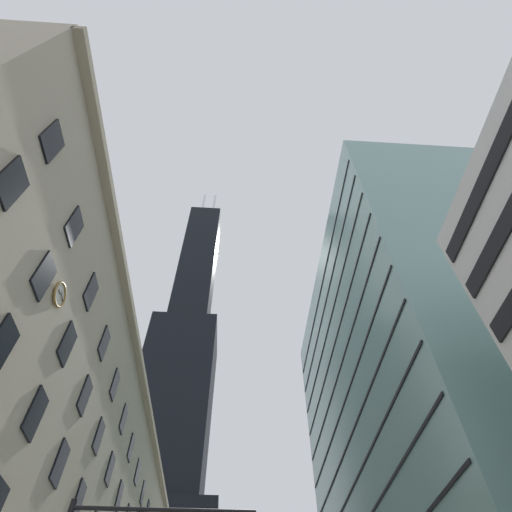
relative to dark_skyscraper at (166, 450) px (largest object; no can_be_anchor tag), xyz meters
The scene contains 2 objects.
dark_skyscraper is the anchor object (origin of this frame).
glass_office_midrise 78.47m from the dark_skyscraper, 58.66° to the right, with size 18.58×43.26×52.86m.
Camera 1 is at (-1.58, -10.60, 1.67)m, focal length 28.99 mm.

